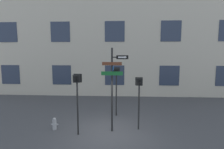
# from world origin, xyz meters

# --- Properties ---
(ground_plane) EXTENTS (60.00, 60.00, 0.00)m
(ground_plane) POSITION_xyz_m (0.00, 0.00, 0.00)
(ground_plane) COLOR #424244
(building_facade) EXTENTS (24.00, 0.63, 11.48)m
(building_facade) POSITION_xyz_m (-0.00, 7.72, 5.74)
(building_facade) COLOR beige
(building_facade) RESTS_ON ground_plane
(street_sign_pole) EXTENTS (1.28, 0.90, 4.09)m
(street_sign_pole) POSITION_xyz_m (0.23, 0.23, 2.44)
(street_sign_pole) COLOR black
(street_sign_pole) RESTS_ON ground_plane
(pedestrian_signal_left) EXTENTS (0.38, 0.40, 2.89)m
(pedestrian_signal_left) POSITION_xyz_m (-1.42, -0.22, 2.24)
(pedestrian_signal_left) COLOR black
(pedestrian_signal_left) RESTS_ON ground_plane
(pedestrian_signal_right) EXTENTS (0.37, 0.40, 2.64)m
(pedestrian_signal_right) POSITION_xyz_m (1.50, 0.52, 2.05)
(pedestrian_signal_right) COLOR black
(pedestrian_signal_right) RESTS_ON ground_plane
(pedestrian_signal_across) EXTENTS (0.40, 0.40, 2.98)m
(pedestrian_signal_across) POSITION_xyz_m (0.31, 2.46, 2.36)
(pedestrian_signal_across) COLOR black
(pedestrian_signal_across) RESTS_ON ground_plane
(fire_hydrant) EXTENTS (0.35, 0.19, 0.62)m
(fire_hydrant) POSITION_xyz_m (-2.74, 0.25, 0.30)
(fire_hydrant) COLOR #A5A5A8
(fire_hydrant) RESTS_ON ground_plane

